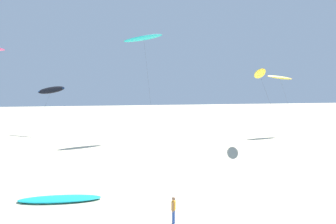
{
  "coord_description": "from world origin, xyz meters",
  "views": [
    {
      "loc": [
        -7.02,
        -4.85,
        8.05
      ],
      "look_at": [
        -1.89,
        16.07,
        6.51
      ],
      "focal_mm": 36.53,
      "sensor_mm": 36.0,
      "label": 1
    }
  ],
  "objects_px": {
    "flying_kite_1": "(144,38)",
    "flying_kite_4": "(280,77)",
    "flying_kite_0": "(51,90)",
    "grounded_kite_1": "(60,199)",
    "person_near_left": "(174,209)",
    "flying_kite_2": "(260,74)"
  },
  "relations": [
    {
      "from": "flying_kite_1",
      "to": "person_near_left",
      "type": "distance_m",
      "value": 39.61
    },
    {
      "from": "flying_kite_1",
      "to": "grounded_kite_1",
      "type": "xyz_separation_m",
      "value": [
        -11.36,
        -30.35,
        -15.96
      ]
    },
    {
      "from": "flying_kite_2",
      "to": "grounded_kite_1",
      "type": "bearing_deg",
      "value": -143.6
    },
    {
      "from": "flying_kite_4",
      "to": "person_near_left",
      "type": "bearing_deg",
      "value": -129.33
    },
    {
      "from": "grounded_kite_1",
      "to": "person_near_left",
      "type": "bearing_deg",
      "value": -41.05
    },
    {
      "from": "flying_kite_2",
      "to": "person_near_left",
      "type": "distance_m",
      "value": 32.98
    },
    {
      "from": "grounded_kite_1",
      "to": "flying_kite_0",
      "type": "bearing_deg",
      "value": 95.68
    },
    {
      "from": "flying_kite_4",
      "to": "flying_kite_0",
      "type": "bearing_deg",
      "value": 164.11
    },
    {
      "from": "flying_kite_0",
      "to": "grounded_kite_1",
      "type": "relative_size",
      "value": 1.56
    },
    {
      "from": "flying_kite_1",
      "to": "flying_kite_4",
      "type": "bearing_deg",
      "value": -4.41
    },
    {
      "from": "flying_kite_4",
      "to": "grounded_kite_1",
      "type": "bearing_deg",
      "value": -140.88
    },
    {
      "from": "flying_kite_4",
      "to": "person_near_left",
      "type": "distance_m",
      "value": 45.45
    },
    {
      "from": "flying_kite_0",
      "to": "flying_kite_4",
      "type": "xyz_separation_m",
      "value": [
        39.01,
        -11.1,
        2.21
      ]
    },
    {
      "from": "flying_kite_1",
      "to": "flying_kite_4",
      "type": "relative_size",
      "value": 1.62
    },
    {
      "from": "flying_kite_0",
      "to": "flying_kite_2",
      "type": "height_order",
      "value": "flying_kite_2"
    },
    {
      "from": "flying_kite_0",
      "to": "grounded_kite_1",
      "type": "distance_m",
      "value": 40.52
    },
    {
      "from": "grounded_kite_1",
      "to": "person_near_left",
      "type": "height_order",
      "value": "person_near_left"
    },
    {
      "from": "flying_kite_4",
      "to": "flying_kite_1",
      "type": "bearing_deg",
      "value": 175.59
    },
    {
      "from": "flying_kite_1",
      "to": "person_near_left",
      "type": "relative_size",
      "value": 10.75
    },
    {
      "from": "flying_kite_4",
      "to": "person_near_left",
      "type": "relative_size",
      "value": 6.66
    },
    {
      "from": "flying_kite_1",
      "to": "flying_kite_4",
      "type": "xyz_separation_m",
      "value": [
        23.71,
        -1.83,
        -6.26
      ]
    },
    {
      "from": "flying_kite_1",
      "to": "flying_kite_2",
      "type": "distance_m",
      "value": 19.42
    }
  ]
}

